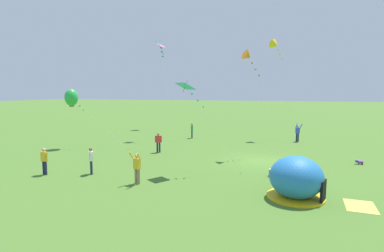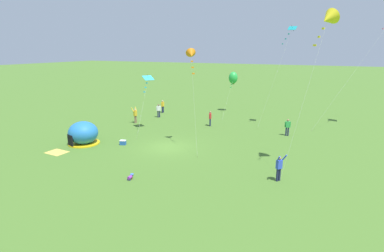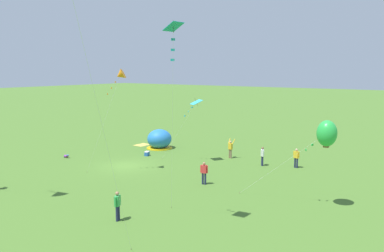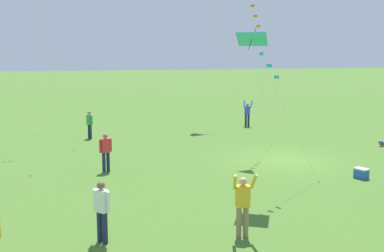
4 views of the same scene
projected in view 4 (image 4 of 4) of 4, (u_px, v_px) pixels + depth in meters
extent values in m
plane|color=#477028|center=(284.00, 160.00, 22.07)|extent=(300.00, 300.00, 0.00)
cube|color=#2659B2|center=(361.00, 174.00, 18.62)|extent=(0.60, 0.49, 0.38)
cube|color=white|center=(362.00, 169.00, 18.59)|extent=(0.61, 0.50, 0.06)
cylinder|color=purple|center=(384.00, 143.00, 25.41)|extent=(0.23, 0.33, 0.22)
sphere|color=brown|center=(380.00, 143.00, 25.30)|extent=(0.19, 0.19, 0.19)
cylinder|color=#3F72CC|center=(380.00, 141.00, 25.29)|extent=(0.24, 0.24, 0.06)
cylinder|color=brown|center=(383.00, 145.00, 25.28)|extent=(0.07, 0.07, 0.17)
cylinder|color=brown|center=(381.00, 144.00, 25.47)|extent=(0.07, 0.07, 0.17)
cylinder|color=navy|center=(384.00, 145.00, 25.54)|extent=(0.09, 0.09, 0.13)
cylinder|color=#1E2347|center=(246.00, 121.00, 32.46)|extent=(0.15, 0.15, 0.88)
cylinder|color=#1E2347|center=(249.00, 121.00, 32.40)|extent=(0.15, 0.15, 0.88)
cube|color=blue|center=(247.00, 110.00, 32.32)|extent=(0.42, 0.45, 0.60)
sphere|color=#9E7051|center=(247.00, 105.00, 32.25)|extent=(0.22, 0.22, 0.22)
cylinder|color=blue|center=(244.00, 104.00, 32.47)|extent=(0.38, 0.26, 0.50)
cylinder|color=blue|center=(251.00, 104.00, 32.31)|extent=(0.33, 0.34, 0.50)
cylinder|color=#1E2347|center=(100.00, 226.00, 12.22)|extent=(0.15, 0.15, 0.88)
cylinder|color=#1E2347|center=(105.00, 228.00, 12.10)|extent=(0.15, 0.15, 0.88)
cube|color=white|center=(101.00, 201.00, 12.05)|extent=(0.45, 0.42, 0.60)
sphere|color=brown|center=(101.00, 185.00, 11.98)|extent=(0.22, 0.22, 0.22)
cylinder|color=white|center=(95.00, 199.00, 12.19)|extent=(0.09, 0.09, 0.58)
cylinder|color=white|center=(108.00, 202.00, 11.91)|extent=(0.09, 0.09, 0.58)
cylinder|color=#1E2347|center=(89.00, 131.00, 27.77)|extent=(0.15, 0.15, 0.88)
cylinder|color=#1E2347|center=(91.00, 132.00, 27.62)|extent=(0.15, 0.15, 0.88)
cube|color=green|center=(89.00, 120.00, 27.58)|extent=(0.44, 0.35, 0.60)
sphere|color=#9E7051|center=(89.00, 113.00, 27.52)|extent=(0.22, 0.22, 0.22)
cylinder|color=green|center=(88.00, 119.00, 27.77)|extent=(0.09, 0.09, 0.58)
cylinder|color=green|center=(91.00, 120.00, 27.39)|extent=(0.09, 0.09, 0.58)
cylinder|color=#8C7251|center=(246.00, 221.00, 12.57)|extent=(0.15, 0.15, 0.88)
cylinder|color=#8C7251|center=(239.00, 222.00, 12.55)|extent=(0.15, 0.15, 0.88)
cube|color=gold|center=(243.00, 196.00, 12.45)|extent=(0.31, 0.42, 0.60)
sphere|color=tan|center=(243.00, 181.00, 12.38)|extent=(0.22, 0.22, 0.22)
cylinder|color=gold|center=(254.00, 181.00, 12.27)|extent=(0.38, 0.10, 0.50)
cylinder|color=gold|center=(235.00, 182.00, 12.19)|extent=(0.39, 0.22, 0.50)
cylinder|color=#1E2347|center=(108.00, 162.00, 19.72)|extent=(0.15, 0.15, 0.88)
cylinder|color=#1E2347|center=(104.00, 162.00, 19.60)|extent=(0.15, 0.15, 0.88)
cube|color=red|center=(106.00, 146.00, 19.55)|extent=(0.33, 0.43, 0.60)
sphere|color=#9E7051|center=(105.00, 136.00, 19.48)|extent=(0.22, 0.22, 0.22)
cylinder|color=red|center=(111.00, 145.00, 19.69)|extent=(0.09, 0.09, 0.58)
cylinder|color=red|center=(100.00, 146.00, 19.41)|extent=(0.09, 0.09, 0.58)
cylinder|color=silver|center=(261.00, 75.00, 23.81)|extent=(1.74, 2.49, 8.09)
cylinder|color=brown|center=(271.00, 145.00, 25.64)|extent=(0.03, 0.03, 0.06)
cube|color=orange|center=(253.00, 6.00, 22.39)|extent=(0.20, 0.16, 0.12)
cube|color=orange|center=(255.00, 16.00, 22.73)|extent=(0.19, 0.17, 0.12)
cube|color=orange|center=(258.00, 26.00, 23.07)|extent=(0.19, 0.18, 0.12)
cylinder|color=silver|center=(224.00, 54.00, 32.19)|extent=(1.83, 2.46, 10.39)
cylinder|color=brown|center=(244.00, 126.00, 32.54)|extent=(0.03, 0.03, 0.06)
cube|color=yellow|center=(218.00, 3.00, 31.80)|extent=(0.21, 0.12, 0.12)
cylinder|color=silver|center=(288.00, 117.00, 16.70)|extent=(0.73, 3.51, 5.60)
cylinder|color=brown|center=(319.00, 182.00, 18.04)|extent=(0.03, 0.03, 0.06)
cube|color=#33B7D1|center=(252.00, 39.00, 15.36)|extent=(1.34, 1.37, 0.43)
cylinder|color=#332314|center=(252.00, 39.00, 15.36)|extent=(0.09, 0.33, 0.73)
cube|color=#33B7D1|center=(261.00, 54.00, 15.66)|extent=(0.20, 0.07, 0.12)
cube|color=#33B7D1|center=(269.00, 66.00, 15.91)|extent=(0.20, 0.16, 0.12)
cube|color=#33B7D1|center=(277.00, 77.00, 16.15)|extent=(0.21, 0.10, 0.12)
cylinder|color=silver|center=(46.00, 51.00, 24.26)|extent=(2.59, 2.26, 10.63)
cylinder|color=brown|center=(74.00, 150.00, 24.24)|extent=(0.03, 0.03, 0.06)
cylinder|color=brown|center=(31.00, 176.00, 18.97)|extent=(0.03, 0.03, 0.06)
cylinder|color=brown|center=(37.00, 135.00, 28.70)|extent=(0.03, 0.03, 0.06)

